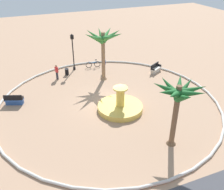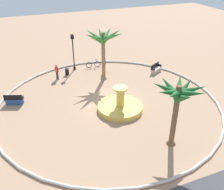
{
  "view_description": "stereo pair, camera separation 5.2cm",
  "coord_description": "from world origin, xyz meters",
  "px_view_note": "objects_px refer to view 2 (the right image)",
  "views": [
    {
      "loc": [
        6.9,
        17.9,
        11.64
      ],
      "look_at": [
        -0.15,
        0.42,
        1.0
      ],
      "focal_mm": 40.41,
      "sensor_mm": 36.0,
      "label": 1
    },
    {
      "loc": [
        6.85,
        17.91,
        11.64
      ],
      "look_at": [
        -0.15,
        0.42,
        1.0
      ],
      "focal_mm": 40.41,
      "sensor_mm": 36.0,
      "label": 2
    }
  ],
  "objects_px": {
    "fountain": "(120,107)",
    "bicycle_red_frame": "(93,64)",
    "palm_tree_near_fountain": "(178,96)",
    "bench_east": "(156,69)",
    "trash_bin": "(67,71)",
    "person_cyclist_photo": "(105,64)",
    "person_cyclist_helmet": "(57,71)",
    "palm_tree_by_curb": "(103,41)",
    "bench_west": "(14,101)",
    "lamppost": "(73,49)"
  },
  "relations": [
    {
      "from": "palm_tree_near_fountain",
      "to": "person_cyclist_photo",
      "type": "distance_m",
      "value": 13.57
    },
    {
      "from": "trash_bin",
      "to": "person_cyclist_photo",
      "type": "xyz_separation_m",
      "value": [
        -4.1,
        0.79,
        0.56
      ]
    },
    {
      "from": "fountain",
      "to": "palm_tree_by_curb",
      "type": "bearing_deg",
      "value": -97.61
    },
    {
      "from": "bench_east",
      "to": "bench_west",
      "type": "distance_m",
      "value": 15.1
    },
    {
      "from": "fountain",
      "to": "bicycle_red_frame",
      "type": "relative_size",
      "value": 2.22
    },
    {
      "from": "person_cyclist_helmet",
      "to": "person_cyclist_photo",
      "type": "distance_m",
      "value": 5.29
    },
    {
      "from": "bench_east",
      "to": "bench_west",
      "type": "relative_size",
      "value": 0.98
    },
    {
      "from": "palm_tree_near_fountain",
      "to": "bicycle_red_frame",
      "type": "bearing_deg",
      "value": -86.88
    },
    {
      "from": "bench_east",
      "to": "lamppost",
      "type": "bearing_deg",
      "value": -26.54
    },
    {
      "from": "fountain",
      "to": "lamppost",
      "type": "relative_size",
      "value": 0.92
    },
    {
      "from": "fountain",
      "to": "bench_east",
      "type": "distance_m",
      "value": 8.82
    },
    {
      "from": "palm_tree_near_fountain",
      "to": "person_cyclist_helmet",
      "type": "relative_size",
      "value": 2.97
    },
    {
      "from": "bench_west",
      "to": "lamppost",
      "type": "bearing_deg",
      "value": -141.31
    },
    {
      "from": "fountain",
      "to": "bicycle_red_frame",
      "type": "xyz_separation_m",
      "value": [
        -0.74,
        -9.53,
        0.07
      ]
    },
    {
      "from": "bench_west",
      "to": "person_cyclist_helmet",
      "type": "bearing_deg",
      "value": -141.16
    },
    {
      "from": "bench_west",
      "to": "bicycle_red_frame",
      "type": "bearing_deg",
      "value": -149.88
    },
    {
      "from": "fountain",
      "to": "palm_tree_near_fountain",
      "type": "bearing_deg",
      "value": 106.08
    },
    {
      "from": "lamppost",
      "to": "palm_tree_near_fountain",
      "type": "bearing_deg",
      "value": 101.24
    },
    {
      "from": "palm_tree_near_fountain",
      "to": "palm_tree_by_curb",
      "type": "bearing_deg",
      "value": -86.44
    },
    {
      "from": "palm_tree_near_fountain",
      "to": "trash_bin",
      "type": "bearing_deg",
      "value": -73.68
    },
    {
      "from": "palm_tree_by_curb",
      "to": "trash_bin",
      "type": "bearing_deg",
      "value": -36.11
    },
    {
      "from": "palm_tree_near_fountain",
      "to": "bicycle_red_frame",
      "type": "xyz_separation_m",
      "value": [
        0.81,
        -14.9,
        -3.49
      ]
    },
    {
      "from": "bench_west",
      "to": "bicycle_red_frame",
      "type": "height_order",
      "value": "bench_west"
    },
    {
      "from": "fountain",
      "to": "lamppost",
      "type": "xyz_separation_m",
      "value": [
        1.46,
        -9.75,
        2.13
      ]
    },
    {
      "from": "palm_tree_near_fountain",
      "to": "bench_west",
      "type": "height_order",
      "value": "palm_tree_near_fountain"
    },
    {
      "from": "person_cyclist_helmet",
      "to": "bench_west",
      "type": "bearing_deg",
      "value": 38.84
    },
    {
      "from": "person_cyclist_helmet",
      "to": "bench_east",
      "type": "bearing_deg",
      "value": 167.72
    },
    {
      "from": "bench_east",
      "to": "bicycle_red_frame",
      "type": "distance_m",
      "value": 7.2
    },
    {
      "from": "lamppost",
      "to": "palm_tree_by_curb",
      "type": "bearing_deg",
      "value": 122.7
    },
    {
      "from": "palm_tree_near_fountain",
      "to": "bench_east",
      "type": "distance_m",
      "value": 12.69
    },
    {
      "from": "palm_tree_by_curb",
      "to": "person_cyclist_helmet",
      "type": "distance_m",
      "value": 5.88
    },
    {
      "from": "bicycle_red_frame",
      "to": "palm_tree_near_fountain",
      "type": "bearing_deg",
      "value": 93.12
    },
    {
      "from": "fountain",
      "to": "person_cyclist_photo",
      "type": "relative_size",
      "value": 2.27
    },
    {
      "from": "lamppost",
      "to": "person_cyclist_photo",
      "type": "distance_m",
      "value": 3.83
    },
    {
      "from": "palm_tree_by_curb",
      "to": "bicycle_red_frame",
      "type": "height_order",
      "value": "palm_tree_by_curb"
    },
    {
      "from": "palm_tree_near_fountain",
      "to": "bicycle_red_frame",
      "type": "height_order",
      "value": "palm_tree_near_fountain"
    },
    {
      "from": "bench_west",
      "to": "bicycle_red_frame",
      "type": "distance_m",
      "value": 10.39
    },
    {
      "from": "lamppost",
      "to": "trash_bin",
      "type": "height_order",
      "value": "lamppost"
    },
    {
      "from": "palm_tree_by_curb",
      "to": "bench_east",
      "type": "bearing_deg",
      "value": 174.64
    },
    {
      "from": "palm_tree_by_curb",
      "to": "trash_bin",
      "type": "height_order",
      "value": "palm_tree_by_curb"
    },
    {
      "from": "trash_bin",
      "to": "person_cyclist_helmet",
      "type": "distance_m",
      "value": 1.5
    },
    {
      "from": "palm_tree_near_fountain",
      "to": "person_cyclist_helmet",
      "type": "height_order",
      "value": "palm_tree_near_fountain"
    },
    {
      "from": "lamppost",
      "to": "bicycle_red_frame",
      "type": "xyz_separation_m",
      "value": [
        -2.19,
        0.23,
        -2.06
      ]
    },
    {
      "from": "palm_tree_by_curb",
      "to": "person_cyclist_photo",
      "type": "relative_size",
      "value": 3.13
    },
    {
      "from": "bicycle_red_frame",
      "to": "bench_east",
      "type": "bearing_deg",
      "value": 147.27
    },
    {
      "from": "palm_tree_near_fountain",
      "to": "trash_bin",
      "type": "height_order",
      "value": "palm_tree_near_fountain"
    },
    {
      "from": "fountain",
      "to": "trash_bin",
      "type": "distance_m",
      "value": 9.04
    },
    {
      "from": "bench_west",
      "to": "fountain",
      "type": "bearing_deg",
      "value": 152.43
    },
    {
      "from": "bench_east",
      "to": "trash_bin",
      "type": "height_order",
      "value": "bench_east"
    },
    {
      "from": "trash_bin",
      "to": "person_cyclist_photo",
      "type": "bearing_deg",
      "value": 169.09
    }
  ]
}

